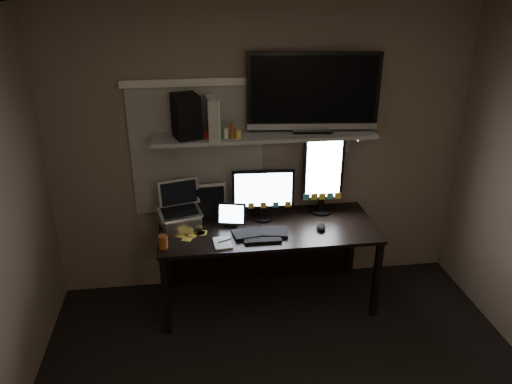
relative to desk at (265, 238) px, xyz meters
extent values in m
plane|color=silver|center=(0.00, -1.55, 1.95)|extent=(3.60, 3.60, 0.00)
plane|color=#806C5C|center=(0.00, 0.25, 0.70)|extent=(3.60, 0.00, 3.60)
cube|color=#B4AFA1|center=(-0.55, 0.24, 0.75)|extent=(1.10, 0.02, 1.10)
cube|color=black|center=(0.00, -0.12, 0.16)|extent=(1.80, 0.75, 0.03)
cube|color=black|center=(0.00, 0.23, -0.20)|extent=(1.80, 0.02, 0.70)
cube|color=black|center=(-0.86, -0.46, -0.20)|extent=(0.05, 0.05, 0.70)
cube|color=black|center=(0.86, -0.46, -0.20)|extent=(0.05, 0.05, 0.70)
cube|color=black|center=(-0.86, 0.21, -0.20)|extent=(0.05, 0.05, 0.70)
cube|color=black|center=(0.86, 0.21, -0.20)|extent=(0.05, 0.05, 0.70)
cube|color=#A7A8A3|center=(0.00, 0.08, 0.91)|extent=(1.80, 0.35, 0.03)
cube|color=black|center=(-0.02, 0.03, 0.41)|extent=(0.53, 0.08, 0.46)
cube|color=black|center=(0.51, 0.10, 0.53)|extent=(0.35, 0.08, 0.70)
cube|color=black|center=(-0.08, -0.25, 0.19)|extent=(0.46, 0.18, 0.03)
ellipsoid|color=black|center=(0.43, -0.22, 0.20)|extent=(0.09, 0.13, 0.04)
cube|color=silver|center=(-0.39, -0.35, 0.18)|extent=(0.15, 0.20, 0.01)
cube|color=black|center=(-0.30, -0.07, 0.28)|extent=(0.26, 0.15, 0.21)
cube|color=black|center=(-0.47, 0.14, 0.33)|extent=(0.25, 0.13, 0.30)
cube|color=#B8B7BD|center=(-0.72, -0.06, 0.37)|extent=(0.40, 0.35, 0.38)
cylinder|color=#97471B|center=(-0.85, -0.35, 0.23)|extent=(0.08, 0.08, 0.11)
cube|color=black|center=(0.39, 0.10, 1.24)|extent=(1.07, 0.30, 0.64)
cube|color=silver|center=(-0.42, 0.05, 1.08)|extent=(0.10, 0.27, 0.32)
cube|color=black|center=(-0.63, 0.06, 1.10)|extent=(0.24, 0.27, 0.34)
camera|label=1|loc=(-0.59, -3.76, 2.13)|focal=35.00mm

